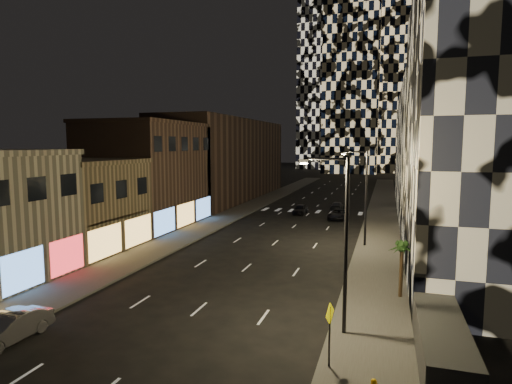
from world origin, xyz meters
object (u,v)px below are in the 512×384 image
Objects in this scene: streetlight_near at (341,233)px; palm_tree at (402,251)px; car_dark_oncoming at (337,206)px; streetlight_far at (363,191)px; car_dark_rightlane at (338,214)px; ped_sign at (330,323)px; car_dark_midlane at (300,209)px; car_silver_parked at (9,328)px.

streetlight_near is 2.50× the size of palm_tree.
car_dark_oncoming is (-4.85, 42.19, -4.73)m from streetlight_near.
car_dark_rightlane is (-3.86, 14.42, -4.69)m from streetlight_far.
streetlight_far reaches higher than ped_sign.
streetlight_far reaches higher than car_dark_midlane.
streetlight_far is 2.24× the size of car_dark_midlane.
car_dark_oncoming is at bearing 49.14° from car_dark_midlane.
car_dark_midlane is at bearing 48.92° from car_dark_oncoming.
ped_sign is (-0.06, -3.56, -3.25)m from streetlight_near.
ped_sign is (4.80, -45.75, 1.47)m from car_dark_oncoming.
car_dark_oncoming is (-4.85, 22.19, -4.73)m from streetlight_far.
ped_sign is at bearing -107.87° from palm_tree.
palm_tree is (7.00, -28.05, 2.46)m from car_dark_rightlane.
car_dark_oncoming is at bearing 96.56° from streetlight_near.
car_silver_parked reaches higher than car_dark_oncoming.
car_dark_midlane is at bearing 112.29° from palm_tree.
streetlight_near reaches higher than car_dark_midlane.
car_dark_midlane is at bearing 83.38° from car_silver_parked.
ped_sign reaches higher than car_silver_parked.
streetlight_far is at bearing 102.99° from palm_tree.
streetlight_near reaches higher than car_dark_oncoming.
ped_sign is at bearing -90.14° from streetlight_far.
ped_sign is (-0.06, -23.56, -3.25)m from streetlight_far.
car_dark_rightlane is 1.67× the size of ped_sign.
streetlight_near is 4.83m from ped_sign.
car_dark_rightlane is at bearing 107.31° from ped_sign.
palm_tree is at bearing 83.72° from ped_sign.
car_dark_midlane is 6.86m from car_dark_oncoming.
car_dark_oncoming is at bearing 102.59° from palm_tree.
car_silver_parked is 1.55× the size of ped_sign.
car_silver_parked is 1.03× the size of car_dark_oncoming.
car_silver_parked reaches higher than car_dark_rightlane.
streetlight_near is 7.44m from palm_tree.
streetlight_near and streetlight_far have the same top height.
streetlight_far reaches higher than palm_tree.
car_silver_parked is 41.77m from car_dark_rightlane.
streetlight_near reaches higher than palm_tree.
car_dark_midlane is 6.20m from car_dark_rightlane.
palm_tree is (12.60, -30.73, 2.43)m from car_dark_midlane.
streetlight_far is at bearing 101.45° from ped_sign.
car_dark_midlane reaches higher than car_dark_rightlane.
car_silver_parked is (-15.55, -5.68, -4.63)m from streetlight_near.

